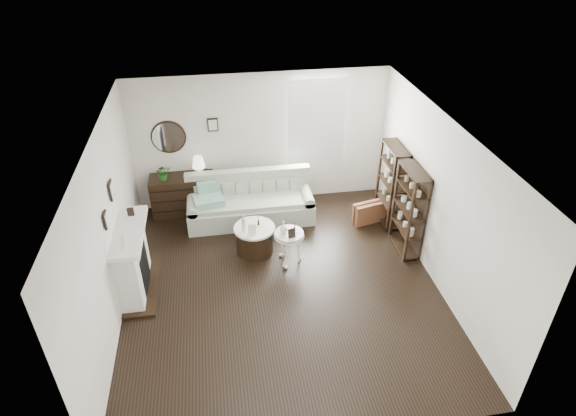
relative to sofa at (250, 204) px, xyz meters
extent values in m
plane|color=black|center=(0.31, -2.07, -0.31)|extent=(5.50, 5.50, 0.00)
plane|color=white|center=(0.31, -2.07, 2.39)|extent=(5.50, 5.50, 0.00)
plane|color=white|center=(0.31, 0.68, 1.04)|extent=(5.00, 0.00, 5.00)
plane|color=white|center=(0.31, -4.82, 1.04)|extent=(5.00, 0.00, 5.00)
plane|color=white|center=(-2.19, -2.07, 1.04)|extent=(0.00, 5.50, 5.50)
plane|color=white|center=(2.81, -2.07, 1.04)|extent=(0.00, 5.50, 5.50)
cube|color=white|center=(1.41, 0.66, 1.29)|extent=(1.00, 0.02, 1.80)
cube|color=silver|center=(1.41, 0.60, 1.29)|extent=(1.15, 0.02, 1.90)
cylinder|color=silver|center=(-1.44, 0.65, 1.24)|extent=(0.60, 0.03, 0.60)
cube|color=black|center=(-0.59, 0.65, 1.44)|extent=(0.20, 0.03, 0.26)
cube|color=white|center=(-2.02, -1.77, 0.24)|extent=(0.34, 1.20, 1.10)
cube|color=black|center=(-1.99, -1.77, 0.09)|extent=(0.30, 0.65, 0.70)
cube|color=white|center=(-1.97, -1.77, 0.81)|extent=(0.44, 1.35, 0.08)
cube|color=black|center=(-1.94, -1.77, -0.29)|extent=(0.50, 1.40, 0.05)
cylinder|color=silver|center=(-1.97, -2.22, 0.96)|extent=(0.08, 0.08, 0.22)
cube|color=black|center=(-1.97, -1.37, 0.92)|extent=(0.10, 0.03, 0.14)
cube|color=black|center=(-2.16, -2.12, 1.29)|extent=(0.03, 0.18, 0.24)
cube|color=black|center=(-2.16, -1.47, 1.39)|extent=(0.03, 0.22, 0.28)
cube|color=black|center=(2.64, -0.52, 0.49)|extent=(0.30, 0.80, 1.60)
cylinder|color=#C5B887|center=(2.62, -0.77, 0.21)|extent=(0.08, 0.08, 0.11)
cylinder|color=#C5B887|center=(2.62, -0.52, 0.21)|extent=(0.08, 0.08, 0.11)
cylinder|color=#C5B887|center=(2.62, -0.27, 0.21)|extent=(0.08, 0.08, 0.11)
cylinder|color=#C5B887|center=(2.62, -0.77, 0.61)|extent=(0.08, 0.08, 0.11)
cylinder|color=#C5B887|center=(2.62, -0.52, 0.61)|extent=(0.08, 0.08, 0.11)
cylinder|color=#C5B887|center=(2.62, -0.27, 0.61)|extent=(0.08, 0.08, 0.11)
cylinder|color=#C5B887|center=(2.62, -0.77, 1.01)|extent=(0.08, 0.08, 0.11)
cylinder|color=#C5B887|center=(2.62, -0.52, 1.01)|extent=(0.08, 0.08, 0.11)
cylinder|color=#C5B887|center=(2.62, -0.27, 1.01)|extent=(0.08, 0.08, 0.11)
cube|color=black|center=(2.64, -1.42, 0.49)|extent=(0.30, 0.80, 1.60)
cylinder|color=#C5B887|center=(2.62, -1.67, 0.21)|extent=(0.08, 0.08, 0.11)
cylinder|color=#C5B887|center=(2.62, -1.42, 0.21)|extent=(0.08, 0.08, 0.11)
cylinder|color=#C5B887|center=(2.62, -1.17, 0.21)|extent=(0.08, 0.08, 0.11)
cylinder|color=#C5B887|center=(2.62, -1.67, 0.61)|extent=(0.08, 0.08, 0.11)
cylinder|color=#C5B887|center=(2.62, -1.42, 0.61)|extent=(0.08, 0.08, 0.11)
cylinder|color=#C5B887|center=(2.62, -1.17, 0.61)|extent=(0.08, 0.08, 0.11)
cylinder|color=#C5B887|center=(2.62, -1.67, 1.01)|extent=(0.08, 0.08, 0.11)
cylinder|color=#C5B887|center=(2.62, -1.42, 1.01)|extent=(0.08, 0.08, 0.11)
cylinder|color=#C5B887|center=(2.62, -1.17, 1.01)|extent=(0.08, 0.08, 0.11)
cube|color=#9FA694|center=(0.00, -0.07, -0.12)|extent=(2.43, 0.84, 0.39)
cube|color=#9FA694|center=(0.00, -0.10, 0.13)|extent=(2.10, 0.67, 0.09)
cube|color=#9FA694|center=(0.00, 0.25, 0.26)|extent=(2.43, 0.19, 0.75)
cube|color=#9FA694|center=(-1.10, -0.07, -0.07)|extent=(0.21, 0.79, 0.49)
cube|color=#9FA694|center=(1.10, -0.07, -0.07)|extent=(0.21, 0.79, 0.49)
cube|color=#258A67|center=(-0.79, -0.12, 0.24)|extent=(0.62, 0.54, 0.14)
cube|color=brown|center=(2.26, -0.51, -0.10)|extent=(0.66, 0.35, 0.42)
cube|color=black|center=(-1.28, 0.40, 0.10)|extent=(1.23, 0.51, 0.82)
cube|color=black|center=(-1.28, 0.13, -0.09)|extent=(1.18, 0.01, 0.02)
cube|color=black|center=(-1.28, 0.13, 0.14)|extent=(1.18, 0.01, 0.02)
cube|color=black|center=(-1.28, 0.13, 0.36)|extent=(1.18, 0.01, 0.01)
imported|color=#215919|center=(-1.59, 0.34, 0.66)|extent=(0.32, 0.29, 0.31)
cylinder|color=black|center=(-0.02, -1.07, -0.08)|extent=(0.67, 0.67, 0.46)
cylinder|color=silver|center=(-0.02, -1.07, 0.17)|extent=(0.73, 0.73, 0.04)
cylinder|color=silver|center=(0.53, -1.48, 0.29)|extent=(0.50, 0.50, 0.03)
cylinder|color=white|center=(0.53, -1.48, 0.24)|extent=(0.51, 0.51, 0.02)
cylinder|color=white|center=(0.53, -1.48, -0.02)|extent=(0.04, 0.04, 0.58)
cylinder|color=silver|center=(-0.20, -1.15, 0.35)|extent=(0.07, 0.07, 0.32)
cube|color=silver|center=(-0.07, -1.25, 0.28)|extent=(0.14, 0.06, 0.18)
cube|color=black|center=(0.55, -1.62, 0.39)|extent=(0.13, 0.08, 0.17)
camera|label=1|loc=(-0.54, -7.97, 5.03)|focal=30.00mm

